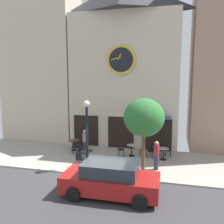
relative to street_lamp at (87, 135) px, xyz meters
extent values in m
cube|color=#9E998E|center=(0.96, 1.97, -2.04)|extent=(25.86, 5.47, 0.05)
cube|color=#38383A|center=(0.96, -3.78, -2.04)|extent=(25.86, 6.04, 0.05)
cube|color=#A8A5A0|center=(0.96, -0.75, -1.98)|extent=(25.86, 0.12, 0.08)
cube|color=beige|center=(0.95, 5.86, 2.90)|extent=(8.13, 2.33, 9.84)
cylinder|color=gold|center=(0.95, 4.64, 4.38)|extent=(2.09, 0.10, 2.09)
cylinder|color=black|center=(0.95, 4.58, 4.38)|extent=(1.72, 0.04, 1.72)
cube|color=gold|center=(0.85, 4.54, 4.59)|extent=(0.26, 0.03, 0.45)
cube|color=gold|center=(0.60, 4.54, 4.47)|extent=(0.72, 0.03, 0.25)
cube|color=black|center=(-1.76, 4.66, -0.87)|extent=(1.90, 0.10, 2.30)
cube|color=black|center=(0.95, 4.66, -0.87)|extent=(1.90, 0.10, 2.30)
cube|color=black|center=(3.66, 4.66, -0.87)|extent=(1.90, 0.10, 2.30)
cube|color=#33568C|center=(3.23, 4.35, 0.43)|extent=(2.60, 0.90, 0.12)
cube|color=beige|center=(-6.20, 6.38, 5.12)|extent=(5.98, 3.36, 14.27)
cylinder|color=black|center=(0.00, 0.00, -1.84)|extent=(0.32, 0.32, 0.36)
cylinder|color=black|center=(0.00, 0.00, -0.21)|extent=(0.14, 0.14, 3.61)
sphere|color=white|center=(0.00, 0.00, 1.77)|extent=(0.36, 0.36, 0.36)
cylinder|color=brown|center=(3.15, 0.06, -0.82)|extent=(0.20, 0.20, 2.40)
ellipsoid|color=#2D7033|center=(3.15, 0.06, 1.13)|extent=(2.14, 1.93, 2.03)
cylinder|color=black|center=(-2.14, 3.19, -1.65)|extent=(0.07, 0.07, 0.73)
cylinder|color=black|center=(-2.14, 3.19, -2.00)|extent=(0.40, 0.40, 0.03)
cylinder|color=brown|center=(-2.14, 3.19, -1.29)|extent=(0.78, 0.78, 0.03)
cylinder|color=black|center=(-0.43, 1.06, -1.64)|extent=(0.07, 0.07, 0.74)
cylinder|color=black|center=(-0.43, 1.06, -2.00)|extent=(0.40, 0.40, 0.03)
cylinder|color=black|center=(-0.43, 1.06, -1.27)|extent=(0.75, 0.75, 0.03)
cylinder|color=black|center=(2.04, 2.97, -1.64)|extent=(0.07, 0.07, 0.74)
cylinder|color=black|center=(2.04, 2.97, -2.00)|extent=(0.40, 0.40, 0.03)
cylinder|color=gray|center=(2.04, 2.97, -1.27)|extent=(0.61, 0.61, 0.03)
cylinder|color=black|center=(4.12, 2.73, -1.64)|extent=(0.07, 0.07, 0.74)
cylinder|color=black|center=(4.12, 2.73, -2.00)|extent=(0.40, 0.40, 0.03)
cylinder|color=gray|center=(4.12, 2.73, -1.27)|extent=(0.67, 0.67, 0.03)
cube|color=black|center=(3.75, 3.40, -1.57)|extent=(0.51, 0.51, 0.04)
cube|color=black|center=(3.69, 3.57, -1.34)|extent=(0.37, 0.17, 0.45)
cylinder|color=black|center=(3.65, 3.18, -1.79)|extent=(0.03, 0.03, 0.45)
cylinder|color=black|center=(3.97, 3.30, -1.79)|extent=(0.03, 0.03, 0.45)
cylinder|color=black|center=(3.54, 3.50, -1.79)|extent=(0.03, 0.03, 0.45)
cylinder|color=black|center=(3.86, 3.62, -1.79)|extent=(0.03, 0.03, 0.45)
cube|color=black|center=(2.80, 3.10, -1.57)|extent=(0.40, 0.40, 0.04)
cube|color=black|center=(2.98, 3.10, -1.34)|extent=(0.04, 0.38, 0.45)
cylinder|color=black|center=(2.63, 3.27, -1.79)|extent=(0.03, 0.03, 0.45)
cylinder|color=black|center=(2.64, 2.93, -1.79)|extent=(0.03, 0.03, 0.45)
cylinder|color=black|center=(2.97, 3.27, -1.79)|extent=(0.03, 0.03, 0.45)
cylinder|color=black|center=(2.98, 2.93, -1.79)|extent=(0.03, 0.03, 0.45)
cube|color=black|center=(-0.58, 0.36, -1.57)|extent=(0.42, 0.42, 0.04)
cube|color=black|center=(-0.59, 0.18, -1.34)|extent=(0.38, 0.06, 0.45)
cylinder|color=black|center=(-0.40, 0.52, -1.79)|extent=(0.03, 0.03, 0.45)
cylinder|color=black|center=(-0.74, 0.54, -1.79)|extent=(0.03, 0.03, 0.45)
cylinder|color=black|center=(-0.42, 0.18, -1.79)|extent=(0.03, 0.03, 0.45)
cylinder|color=black|center=(-0.76, 0.20, -1.79)|extent=(0.03, 0.03, 0.45)
cube|color=black|center=(4.40, 3.42, -1.57)|extent=(0.43, 0.43, 0.04)
cube|color=black|center=(4.42, 3.60, -1.34)|extent=(0.38, 0.07, 0.45)
cylinder|color=black|center=(4.22, 3.27, -1.79)|extent=(0.03, 0.03, 0.45)
cylinder|color=black|center=(4.56, 3.24, -1.79)|extent=(0.03, 0.03, 0.45)
cylinder|color=black|center=(4.25, 3.60, -1.79)|extent=(0.03, 0.03, 0.45)
cylinder|color=black|center=(4.59, 3.57, -1.79)|extent=(0.03, 0.03, 0.45)
cube|color=black|center=(-0.94, 1.63, -1.57)|extent=(0.57, 0.57, 0.04)
cube|color=black|center=(-1.07, 1.76, -1.34)|extent=(0.30, 0.30, 0.45)
cylinder|color=black|center=(-0.94, 1.39, -1.79)|extent=(0.03, 0.03, 0.45)
cylinder|color=black|center=(-0.70, 1.63, -1.79)|extent=(0.03, 0.03, 0.45)
cylinder|color=black|center=(-1.18, 1.63, -1.79)|extent=(0.03, 0.03, 0.45)
cylinder|color=black|center=(-0.94, 1.87, -1.79)|extent=(0.03, 0.03, 0.45)
cube|color=black|center=(3.37, 2.91, -1.57)|extent=(0.53, 0.53, 0.04)
cube|color=black|center=(3.21, 2.99, -1.34)|extent=(0.20, 0.36, 0.45)
cylinder|color=black|center=(3.45, 2.68, -1.79)|extent=(0.03, 0.03, 0.45)
cylinder|color=black|center=(3.60, 2.99, -1.79)|extent=(0.03, 0.03, 0.45)
cylinder|color=black|center=(3.15, 2.83, -1.79)|extent=(0.03, 0.03, 0.45)
cylinder|color=black|center=(3.29, 3.14, -1.79)|extent=(0.03, 0.03, 0.45)
cube|color=black|center=(-1.81, 2.52, -1.57)|extent=(0.55, 0.55, 0.04)
cube|color=black|center=(-1.72, 2.37, -1.34)|extent=(0.35, 0.23, 0.45)
cylinder|color=black|center=(-1.75, 2.76, -1.79)|extent=(0.03, 0.03, 0.45)
cylinder|color=black|center=(-2.04, 2.58, -1.79)|extent=(0.03, 0.03, 0.45)
cylinder|color=black|center=(-1.58, 2.47, -1.79)|extent=(0.03, 0.03, 0.45)
cylinder|color=black|center=(-1.87, 2.29, -1.79)|extent=(0.03, 0.03, 0.45)
cube|color=black|center=(1.37, 2.78, -1.57)|extent=(0.47, 0.47, 0.04)
cube|color=black|center=(1.19, 2.74, -1.34)|extent=(0.12, 0.38, 0.45)
cylinder|color=black|center=(1.57, 2.65, -1.79)|extent=(0.03, 0.03, 0.45)
cylinder|color=black|center=(1.50, 2.98, -1.79)|extent=(0.03, 0.03, 0.45)
cylinder|color=black|center=(1.24, 2.58, -1.79)|extent=(0.03, 0.03, 0.45)
cylinder|color=black|center=(1.17, 2.91, -1.79)|extent=(0.03, 0.03, 0.45)
cylinder|color=#2D2D38|center=(-1.13, 2.70, -1.59)|extent=(0.30, 0.30, 0.85)
cylinder|color=slate|center=(-1.13, 2.70, -0.87)|extent=(0.37, 0.37, 0.60)
sphere|color=tan|center=(-1.13, 2.70, -0.46)|extent=(0.22, 0.22, 0.22)
cylinder|color=#2D2D38|center=(3.79, 0.95, -1.59)|extent=(0.31, 0.31, 0.85)
cylinder|color=maroon|center=(3.79, 0.95, -0.87)|extent=(0.38, 0.38, 0.60)
sphere|color=tan|center=(3.79, 0.95, -0.46)|extent=(0.22, 0.22, 0.22)
cube|color=maroon|center=(2.01, -2.60, -1.42)|extent=(4.31, 1.83, 0.75)
cube|color=#262B33|center=(2.01, -2.60, -0.77)|extent=(2.42, 1.60, 0.60)
cylinder|color=black|center=(3.44, -3.49, -1.70)|extent=(0.64, 0.22, 0.64)
cylinder|color=black|center=(3.43, -1.69, -1.70)|extent=(0.64, 0.22, 0.64)
cylinder|color=black|center=(0.60, -3.51, -1.70)|extent=(0.64, 0.22, 0.64)
cylinder|color=black|center=(0.59, -1.71, -1.70)|extent=(0.64, 0.22, 0.64)
camera|label=1|loc=(4.57, -12.65, 3.36)|focal=39.47mm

